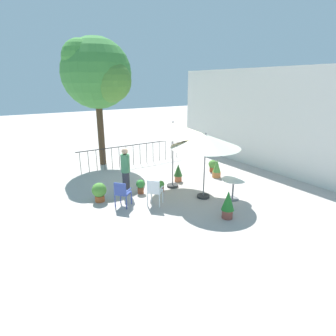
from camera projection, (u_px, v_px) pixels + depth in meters
name	position (u px, v px, depth m)	size (l,w,h in m)	color
ground_plane	(169.00, 185.00, 10.83)	(60.00, 60.00, 0.00)	#B6AAA3
villa_facade	(259.00, 119.00, 12.68)	(10.77, 0.30, 4.51)	silver
terrace_railing	(133.00, 151.00, 13.22)	(0.03, 5.48, 1.01)	black
shade_tree	(98.00, 73.00, 12.27)	(3.29, 3.13, 5.82)	#473321
patio_umbrella_0	(173.00, 129.00, 9.98)	(2.30, 2.30, 2.54)	#2D2D2D
patio_umbrella_1	(206.00, 141.00, 9.06)	(2.34, 2.34, 2.31)	#2D2D2D
cafe_table_0	(233.00, 185.00, 9.37)	(0.80, 0.80, 0.73)	silver
patio_chair_0	(154.00, 190.00, 8.88)	(0.62, 0.62, 0.91)	white
patio_chair_1	(122.00, 192.00, 8.78)	(0.61, 0.61, 0.87)	#334697
potted_plant_0	(178.00, 172.00, 11.11)	(0.34, 0.34, 0.73)	#CE6C45
potted_plant_1	(228.00, 204.00, 8.07)	(0.38, 0.38, 0.87)	brown
potted_plant_2	(213.00, 165.00, 12.34)	(0.38, 0.38, 0.55)	#A24828
potted_plant_3	(217.00, 169.00, 11.60)	(0.36, 0.36, 0.80)	#BD733D
potted_plant_4	(161.00, 186.00, 10.11)	(0.27, 0.27, 0.42)	#9A4C38
potted_plant_5	(140.00, 186.00, 9.93)	(0.32, 0.32, 0.53)	brown
potted_plant_6	(99.00, 191.00, 9.24)	(0.49, 0.49, 0.67)	#B0562A
standing_person	(126.00, 171.00, 9.75)	(0.37, 0.37, 1.70)	#33333D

